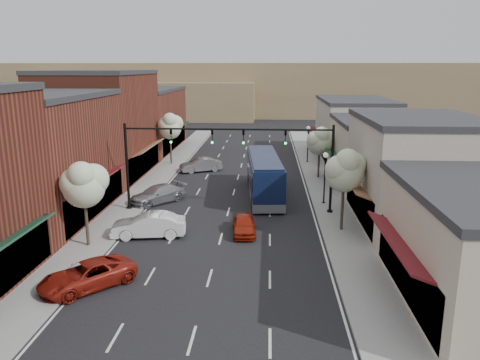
% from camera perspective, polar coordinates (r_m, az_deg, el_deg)
% --- Properties ---
extents(ground, '(160.00, 160.00, 0.00)m').
position_cam_1_polar(ground, '(29.81, -2.77, -8.53)').
color(ground, black).
rests_on(ground, ground).
extents(sidewalk_left, '(2.80, 73.00, 0.15)m').
position_cam_1_polar(sidewalk_left, '(48.65, -10.27, 0.16)').
color(sidewalk_left, gray).
rests_on(sidewalk_left, ground).
extents(sidewalk_right, '(2.80, 73.00, 0.15)m').
position_cam_1_polar(sidewalk_right, '(47.56, 9.80, -0.13)').
color(sidewalk_right, gray).
rests_on(sidewalk_right, ground).
extents(curb_left, '(0.25, 73.00, 0.17)m').
position_cam_1_polar(curb_left, '(48.34, -8.65, 0.13)').
color(curb_left, gray).
rests_on(curb_left, ground).
extents(curb_right, '(0.25, 73.00, 0.17)m').
position_cam_1_polar(curb_right, '(47.43, 8.12, -0.11)').
color(curb_right, gray).
rests_on(curb_right, ground).
extents(bldg_left_midnear, '(10.14, 14.10, 9.40)m').
position_cam_1_polar(bldg_left_midnear, '(38.23, -23.55, 2.59)').
color(bldg_left_midnear, brown).
rests_on(bldg_left_midnear, ground).
extents(bldg_left_midfar, '(10.14, 14.10, 10.90)m').
position_cam_1_polar(bldg_left_midfar, '(50.84, -16.57, 6.49)').
color(bldg_left_midfar, maroon).
rests_on(bldg_left_midfar, ground).
extents(bldg_left_far, '(10.14, 18.10, 8.40)m').
position_cam_1_polar(bldg_left_far, '(66.13, -11.79, 7.22)').
color(bldg_left_far, brown).
rests_on(bldg_left_far, ground).
extents(bldg_right_midnear, '(9.14, 12.10, 7.90)m').
position_cam_1_polar(bldg_right_midnear, '(35.83, 20.66, 0.95)').
color(bldg_right_midnear, '#B5AA9B').
rests_on(bldg_right_midnear, ground).
extents(bldg_right_midfar, '(9.14, 12.10, 6.40)m').
position_cam_1_polar(bldg_right_midfar, '(47.34, 16.41, 3.27)').
color(bldg_right_midfar, '#BEAD97').
rests_on(bldg_right_midfar, ground).
extents(bldg_right_far, '(9.14, 16.10, 7.40)m').
position_cam_1_polar(bldg_right_far, '(60.84, 13.60, 6.11)').
color(bldg_right_far, '#B5AA9B').
rests_on(bldg_right_far, ground).
extents(hill_far, '(120.00, 30.00, 12.00)m').
position_cam_1_polar(hill_far, '(117.59, 2.04, 11.09)').
color(hill_far, '#7A6647').
rests_on(hill_far, ground).
extents(hill_near, '(50.00, 20.00, 8.00)m').
position_cam_1_polar(hill_near, '(109.35, -11.55, 9.59)').
color(hill_near, '#7A6647').
rests_on(hill_near, ground).
extents(signal_mast_right, '(8.22, 0.46, 7.00)m').
position_cam_1_polar(signal_mast_right, '(36.13, 7.45, 2.97)').
color(signal_mast_right, black).
rests_on(signal_mast_right, ground).
extents(signal_mast_left, '(8.22, 0.46, 7.00)m').
position_cam_1_polar(signal_mast_left, '(37.08, -10.18, 3.15)').
color(signal_mast_left, black).
rests_on(signal_mast_left, ground).
extents(tree_right_near, '(2.85, 2.65, 5.95)m').
position_cam_1_polar(tree_right_near, '(32.52, 12.70, 1.26)').
color(tree_right_near, '#47382B').
rests_on(tree_right_near, ground).
extents(tree_right_far, '(2.85, 2.65, 5.43)m').
position_cam_1_polar(tree_right_far, '(48.21, 9.75, 4.80)').
color(tree_right_far, '#47382B').
rests_on(tree_right_far, ground).
extents(tree_left_near, '(2.85, 2.65, 5.69)m').
position_cam_1_polar(tree_left_near, '(30.46, -18.50, -0.40)').
color(tree_left_near, '#47382B').
rests_on(tree_left_near, ground).
extents(tree_left_far, '(2.85, 2.65, 6.13)m').
position_cam_1_polar(tree_left_far, '(54.97, -8.50, 6.57)').
color(tree_left_far, '#47382B').
rests_on(tree_left_far, ground).
extents(lamp_post_near, '(0.44, 0.44, 4.44)m').
position_cam_1_polar(lamp_post_near, '(39.09, 10.33, 1.26)').
color(lamp_post_near, black).
rests_on(lamp_post_near, ground).
extents(lamp_post_far, '(0.44, 0.44, 4.44)m').
position_cam_1_polar(lamp_post_far, '(56.23, 8.30, 5.09)').
color(lamp_post_far, black).
rests_on(lamp_post_far, ground).
extents(coach_bus, '(3.53, 12.00, 3.62)m').
position_cam_1_polar(coach_bus, '(41.53, 2.96, 0.61)').
color(coach_bus, '#0E1939').
rests_on(coach_bus, ground).
extents(red_hatchback, '(1.84, 3.95, 1.31)m').
position_cam_1_polar(red_hatchback, '(32.34, 0.47, -5.46)').
color(red_hatchback, maroon).
rests_on(red_hatchback, ground).
extents(parked_car_a, '(5.12, 5.20, 1.39)m').
position_cam_1_polar(parked_car_a, '(26.03, -18.13, -10.98)').
color(parked_car_a, maroon).
rests_on(parked_car_a, ground).
extents(parked_car_b, '(5.18, 2.44, 1.64)m').
position_cam_1_polar(parked_car_b, '(32.31, -11.09, -5.44)').
color(parked_car_b, white).
rests_on(parked_car_b, ground).
extents(parked_car_c, '(4.94, 5.19, 1.48)m').
position_cam_1_polar(parked_car_c, '(40.15, -10.03, -1.73)').
color(parked_car_c, '#95959A').
rests_on(parked_car_c, ground).
extents(parked_car_e, '(4.81, 3.44, 1.51)m').
position_cam_1_polar(parked_car_e, '(51.47, -4.82, 1.84)').
color(parked_car_e, gray).
rests_on(parked_car_e, ground).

